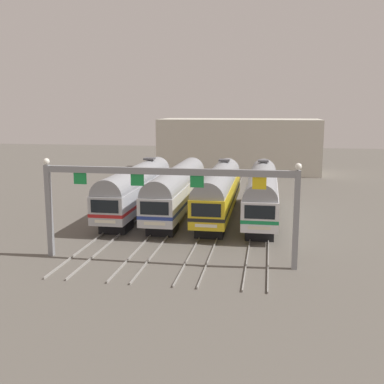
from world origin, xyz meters
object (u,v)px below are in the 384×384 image
at_px(catenary_gantry, 167,188).
at_px(commuter_train_stainless, 137,187).
at_px(commuter_train_silver, 177,189).
at_px(commuter_train_yellow, 219,190).
at_px(commuter_train_white, 262,191).

bearing_deg(catenary_gantry, commuter_train_stainless, 114.22).
bearing_deg(commuter_train_stainless, commuter_train_silver, -0.06).
xyz_separation_m(commuter_train_yellow, commuter_train_white, (4.05, 0.00, 0.00)).
bearing_deg(commuter_train_white, commuter_train_silver, -179.97).
distance_m(commuter_train_stainless, commuter_train_silver, 4.05).
bearing_deg(commuter_train_yellow, catenary_gantry, -98.53).
bearing_deg(catenary_gantry, commuter_train_yellow, 81.47).
height_order(commuter_train_stainless, commuter_train_yellow, same).
distance_m(commuter_train_silver, catenary_gantry, 13.86).
relative_size(commuter_train_silver, commuter_train_yellow, 1.00).
bearing_deg(commuter_train_silver, commuter_train_yellow, 0.06).
xyz_separation_m(commuter_train_stainless, commuter_train_yellow, (8.10, 0.00, 0.00)).
distance_m(commuter_train_stainless, catenary_gantry, 15.00).
bearing_deg(commuter_train_yellow, commuter_train_white, 0.00).
relative_size(commuter_train_white, catenary_gantry, 1.04).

